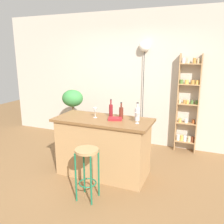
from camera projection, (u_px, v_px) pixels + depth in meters
name	position (u px, v px, depth m)	size (l,w,h in m)	color
ground	(96.00, 182.00, 3.67)	(12.00, 12.00, 0.00)	brown
back_wall	(135.00, 79.00, 5.08)	(6.40, 0.10, 2.80)	#BCB2A3
kitchen_counter	(103.00, 147.00, 3.82)	(1.54, 0.69, 0.94)	#A87F51
bar_stool	(87.00, 163.00, 3.13)	(0.31, 0.31, 0.72)	#196642
spice_shelf	(188.00, 105.00, 4.63)	(0.41, 0.16, 1.94)	#A87F51
plant_stool	(74.00, 133.00, 5.19)	(0.29, 0.29, 0.48)	#2D2823
potted_plant	(73.00, 102.00, 5.02)	(0.45, 0.41, 0.72)	#A86B4C
bottle_soda_blue	(137.00, 114.00, 3.60)	(0.08, 0.08, 0.28)	#B2B2B7
bottle_spirits_clear	(121.00, 112.00, 3.70)	(0.07, 0.07, 0.26)	#5B2319
bottle_vinegar	(111.00, 110.00, 3.79)	(0.06, 0.06, 0.29)	maroon
wine_glass_left	(137.00, 116.00, 3.44)	(0.07, 0.07, 0.16)	silver
wine_glass_center	(95.00, 110.00, 3.75)	(0.07, 0.07, 0.16)	silver
cookbook	(115.00, 119.00, 3.65)	(0.21, 0.15, 0.04)	maroon
pendant_globe_light	(145.00, 48.00, 4.74)	(0.21, 0.21, 2.18)	black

